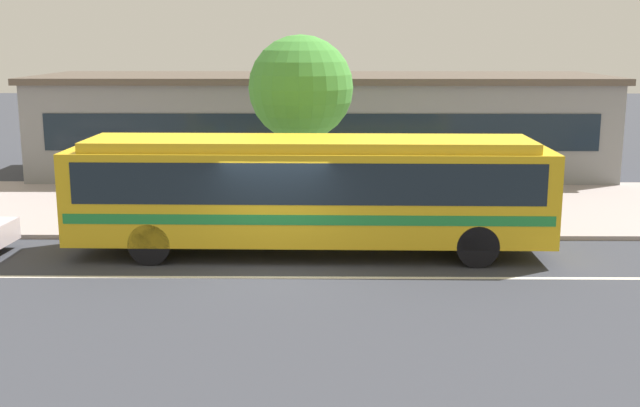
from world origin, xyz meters
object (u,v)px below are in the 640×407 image
pedestrian_waiting_near_sign (156,193)px  pedestrian_walking_along_curb (186,196)px  transit_bus (310,187)px  street_tree_near_stop (301,89)px

pedestrian_waiting_near_sign → pedestrian_walking_along_curb: pedestrian_waiting_near_sign is taller
transit_bus → pedestrian_walking_along_curb: (-3.44, 2.07, -0.65)m
transit_bus → pedestrian_waiting_near_sign: size_ratio=6.79×
transit_bus → pedestrian_waiting_near_sign: transit_bus is taller
transit_bus → pedestrian_waiting_near_sign: (-4.24, 2.06, -0.55)m
pedestrian_waiting_near_sign → street_tree_near_stop: bearing=28.0°
pedestrian_waiting_near_sign → street_tree_near_stop: 5.15m
transit_bus → street_tree_near_stop: 4.66m
pedestrian_waiting_near_sign → pedestrian_walking_along_curb: bearing=1.0°
transit_bus → street_tree_near_stop: bearing=95.0°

